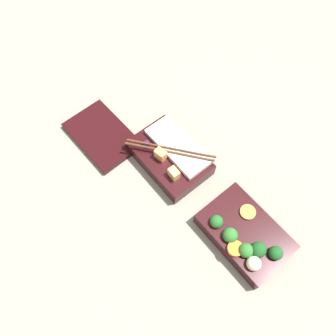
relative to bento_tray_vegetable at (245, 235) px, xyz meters
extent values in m
plane|color=gray|center=(0.12, 0.00, -0.02)|extent=(3.00, 3.00, 0.00)
cube|color=black|center=(0.00, 0.00, 0.00)|extent=(0.18, 0.12, 0.04)
sphere|color=#19511E|center=(-0.06, -0.01, 0.02)|extent=(0.03, 0.03, 0.03)
sphere|color=#2D7028|center=(0.02, 0.03, 0.02)|extent=(0.03, 0.03, 0.03)
sphere|color=#2D7028|center=(-0.02, 0.03, 0.02)|extent=(0.03, 0.03, 0.03)
sphere|color=#19511E|center=(-0.04, 0.01, 0.02)|extent=(0.03, 0.03, 0.03)
sphere|color=#236023|center=(0.05, 0.03, 0.02)|extent=(0.03, 0.03, 0.03)
cylinder|color=orange|center=(-0.01, 0.04, 0.02)|extent=(0.04, 0.04, 0.01)
cylinder|color=orange|center=(0.03, -0.03, 0.02)|extent=(0.05, 0.05, 0.01)
sphere|color=beige|center=(-0.05, 0.03, 0.02)|extent=(0.03, 0.03, 0.03)
cube|color=black|center=(0.24, 0.00, 0.00)|extent=(0.18, 0.12, 0.04)
cube|color=silver|center=(0.24, -0.02, 0.02)|extent=(0.16, 0.07, 0.01)
cube|color=#EAB266|center=(0.19, 0.03, 0.03)|extent=(0.03, 0.02, 0.02)
cube|color=#F4A356|center=(0.25, 0.02, 0.03)|extent=(0.03, 0.02, 0.03)
sphere|color=#381942|center=(0.29, 0.03, 0.02)|extent=(0.02, 0.02, 0.02)
cylinder|color=#56331E|center=(0.24, 0.00, 0.03)|extent=(0.17, 0.13, 0.01)
cylinder|color=#56331E|center=(0.24, 0.00, 0.03)|extent=(0.17, 0.13, 0.01)
cube|color=black|center=(0.40, 0.09, -0.02)|extent=(0.18, 0.12, 0.01)
camera|label=1|loc=(-0.04, 0.24, 0.66)|focal=35.00mm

